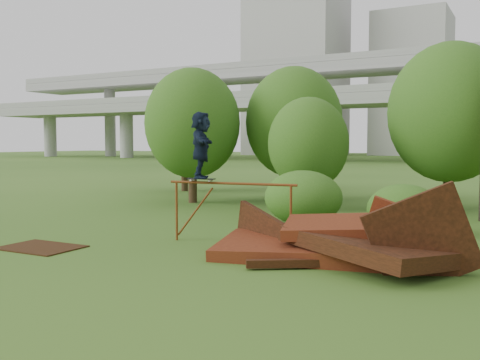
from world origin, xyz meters
The scene contains 15 objects.
ground centered at (0.00, 0.00, 0.00)m, with size 240.00×240.00×0.00m, color #2D5116.
scrap_pile centered at (1.77, 1.43, 0.36)m, with size 5.87×3.42×2.29m.
grind_rail centered at (-1.02, 1.97, 1.18)m, with size 3.32×0.49×1.54m.
skateboard centered at (-1.84, 1.86, 1.60)m, with size 0.74×0.28×0.07m.
skater centered at (-1.84, 1.86, 2.45)m, with size 1.55×0.49×1.67m, color black.
flat_plate centered at (-4.79, -0.65, 0.01)m, with size 1.86×1.33×0.03m, color black.
tree_0 centered at (-7.00, 9.23, 3.32)m, with size 3.98×3.98×5.61m.
tree_1 centered at (-3.61, 12.02, 3.39)m, with size 4.16×4.16×5.79m.
tree_2 centered at (-1.78, 9.04, 2.47)m, with size 2.97×2.97×4.19m.
tree_3 centered at (2.79, 11.46, 3.61)m, with size 4.45×4.45×6.17m.
tree_6 centered at (-10.37, 13.53, 3.21)m, with size 3.91×3.91×5.47m.
shrub_left centered at (-0.66, 5.80, 0.84)m, with size 2.41×2.23×1.67m, color #234C14.
shrub_right centered at (2.46, 5.28, 0.70)m, with size 1.98×1.81×1.40m, color #234C14.
building_left centered at (-38.00, 95.00, 17.50)m, with size 18.00×16.00×35.00m, color #9E9E99.
building_right centered at (-16.00, 102.00, 14.00)m, with size 14.00×14.00×28.00m, color #9E9E99.
Camera 1 is at (5.43, -9.43, 2.51)m, focal length 40.00 mm.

